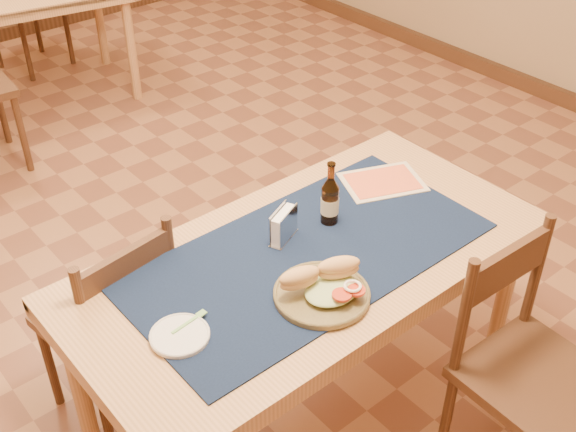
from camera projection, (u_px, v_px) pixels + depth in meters
main_table at (307, 274)px, 2.39m from camera, size 1.60×0.80×0.75m
placemat at (308, 254)px, 2.34m from camera, size 1.20×0.60×0.01m
baseboard at (188, 290)px, 3.25m from camera, size 6.00×7.00×0.10m
chair_main_far at (113, 320)px, 2.52m from camera, size 0.45×0.45×0.87m
chair_main_near at (527, 367)px, 2.32m from camera, size 0.44×0.44×0.91m
chair_back_far at (28, 3)px, 5.03m from camera, size 0.51×0.51×0.92m
sandwich_plate at (324, 288)px, 2.16m from camera, size 0.29×0.29×0.11m
side_plate at (180, 335)px, 2.03m from camera, size 0.17×0.17×0.01m
fork at (192, 320)px, 2.07m from camera, size 0.13×0.03×0.00m
beer_bottle at (330, 201)px, 2.43m from camera, size 0.06×0.06×0.23m
napkin_holder at (283, 226)px, 2.37m from camera, size 0.14×0.09×0.11m
menu_card at (383, 182)px, 2.68m from camera, size 0.35×0.31×0.01m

